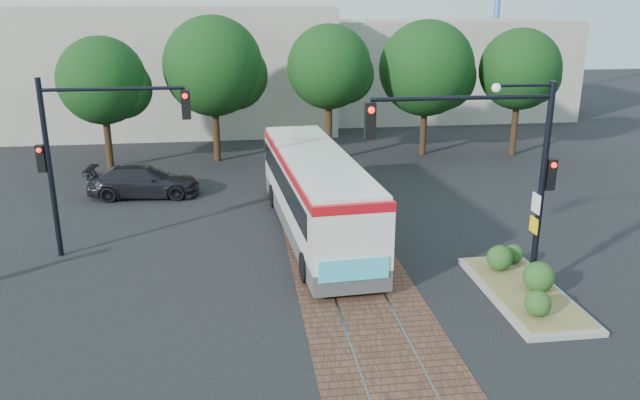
# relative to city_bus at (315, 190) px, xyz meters

# --- Properties ---
(ground) EXTENTS (120.00, 120.00, 0.00)m
(ground) POSITION_rel_city_bus_xyz_m (0.62, -4.98, -1.69)
(ground) COLOR black
(ground) RESTS_ON ground
(trackbed) EXTENTS (3.60, 40.00, 0.02)m
(trackbed) POSITION_rel_city_bus_xyz_m (0.62, -0.98, -1.68)
(trackbed) COLOR brown
(trackbed) RESTS_ON ground
(tree_row) EXTENTS (26.40, 5.60, 7.67)m
(tree_row) POSITION_rel_city_bus_xyz_m (1.83, 11.44, 3.16)
(tree_row) COLOR #382314
(tree_row) RESTS_ON ground
(warehouses) EXTENTS (40.00, 13.00, 8.00)m
(warehouses) POSITION_rel_city_bus_xyz_m (0.09, 23.77, 2.13)
(warehouses) COLOR #ADA899
(warehouses) RESTS_ON ground
(city_bus) EXTENTS (3.15, 11.45, 3.03)m
(city_bus) POSITION_rel_city_bus_xyz_m (0.00, 0.00, 0.00)
(city_bus) COLOR #434345
(city_bus) RESTS_ON ground
(traffic_island) EXTENTS (2.20, 5.20, 1.13)m
(traffic_island) POSITION_rel_city_bus_xyz_m (5.44, -5.88, -1.36)
(traffic_island) COLOR gray
(traffic_island) RESTS_ON ground
(signal_pole_main) EXTENTS (5.49, 0.46, 6.00)m
(signal_pole_main) POSITION_rel_city_bus_xyz_m (4.48, -5.79, 2.47)
(signal_pole_main) COLOR black
(signal_pole_main) RESTS_ON ground
(signal_pole_left) EXTENTS (4.99, 0.34, 6.00)m
(signal_pole_left) POSITION_rel_city_bus_xyz_m (-7.75, -0.98, 2.18)
(signal_pole_left) COLOR black
(signal_pole_left) RESTS_ON ground
(parked_car) EXTENTS (4.91, 2.18, 1.40)m
(parked_car) POSITION_rel_city_bus_xyz_m (-6.96, 5.65, -0.99)
(parked_car) COLOR black
(parked_car) RESTS_ON ground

